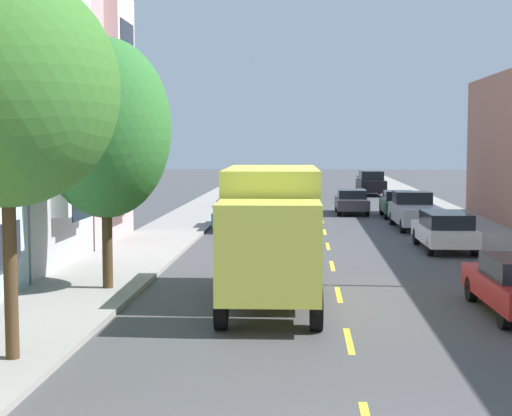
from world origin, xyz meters
The scene contains 16 objects.
ground_plane centered at (0.00, 30.00, 0.00)m, with size 160.00×160.00×0.00m, color #424244.
sidewalk_left centered at (-7.10, 28.00, 0.07)m, with size 3.20×120.00×0.14m, color gray.
sidewalk_right centered at (7.10, 28.00, 0.07)m, with size 3.20×120.00×0.14m, color gray.
lane_centerline_dashes centered at (0.00, 24.50, 0.00)m, with size 0.14×47.20×0.01m.
street_tree_nearest centered at (-6.40, 4.77, 5.14)m, with size 4.15×4.15×7.18m.
street_tree_second centered at (-6.40, 11.91, 4.55)m, with size 3.61×3.61×6.89m.
delivery_box_truck centered at (-1.81, 10.87, 1.96)m, with size 2.56×7.37×3.49m.
parked_hatchback_forest centered at (4.24, 34.31, 0.76)m, with size 1.78×4.02×1.50m.
parked_suv_black centered at (4.25, 52.24, 0.99)m, with size 2.06×4.85×1.93m.
parked_pickup_burgundy centered at (-4.48, 40.85, 0.83)m, with size 2.02×5.31×1.73m.
parked_sedan_sky centered at (-4.26, 49.25, 0.75)m, with size 1.83×4.51×1.43m.
parked_sedan_teal centered at (-4.30, 28.03, 0.75)m, with size 1.89×4.54×1.43m.
parked_wagon_white centered at (4.46, 21.10, 0.80)m, with size 1.90×4.73×1.50m.
parked_pickup_silver centered at (4.42, 28.82, 0.83)m, with size 2.12×5.34×1.73m.
parked_pickup_orange centered at (-4.23, 54.76, 0.83)m, with size 2.05×5.32×1.73m.
moving_charcoal_sedan centered at (1.80, 36.33, 0.75)m, with size 1.80×4.50×1.43m.
Camera 1 is at (-0.96, -9.26, 4.19)m, focal length 54.83 mm.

